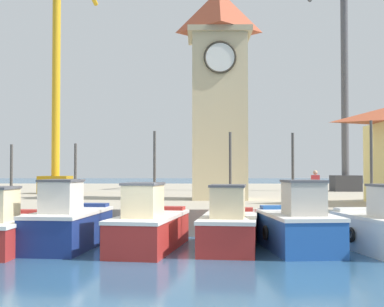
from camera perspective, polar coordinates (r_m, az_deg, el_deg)
ground_plane at (r=16.27m, az=-5.54°, el=-11.55°), size 300.00×300.00×0.00m
quay_wharf at (r=42.19m, az=-1.67°, el=-4.71°), size 120.00×40.00×1.13m
fishing_boat_left_outer at (r=19.66m, az=-19.53°, el=-7.60°), size 2.30×5.22×3.68m
fishing_boat_left_inner at (r=19.64m, az=-13.02°, el=-7.36°), size 2.38×5.11×3.74m
fishing_boat_mid_left at (r=18.76m, az=-4.59°, el=-7.81°), size 2.67×5.45×4.17m
fishing_boat_center at (r=18.86m, az=3.99°, el=-7.84°), size 2.45×4.94×4.14m
fishing_boat_mid_right at (r=18.86m, az=11.24°, el=-7.63°), size 2.46×4.63×4.09m
fishing_boat_right_inner at (r=19.26m, az=19.42°, el=-7.54°), size 2.42×4.39×4.50m
clock_tower at (r=30.05m, az=2.90°, el=7.06°), size 3.46×3.46×13.34m
port_crane_near at (r=38.45m, az=-14.16°, el=6.51°), size 2.51×9.16×18.87m
port_crane_far at (r=42.58m, az=15.93°, el=6.05°), size 2.71×7.24×19.19m
dock_worker_near_tower at (r=23.86m, az=13.03°, el=-3.61°), size 0.34×0.22×1.62m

